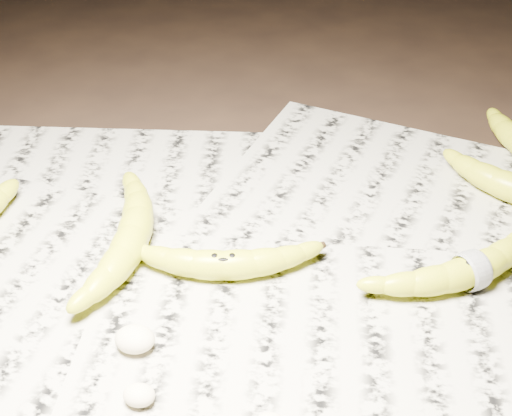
# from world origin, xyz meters

# --- Properties ---
(ground) EXTENTS (3.00, 3.00, 0.00)m
(ground) POSITION_xyz_m (0.00, 0.00, 0.00)
(ground) COLOR black
(ground) RESTS_ON ground
(newspaper_patch) EXTENTS (0.90, 0.70, 0.01)m
(newspaper_patch) POSITION_xyz_m (-0.01, -0.01, 0.00)
(newspaper_patch) COLOR #A8A490
(newspaper_patch) RESTS_ON ground
(banana_left_b) EXTENTS (0.08, 0.20, 0.04)m
(banana_left_b) POSITION_xyz_m (-0.15, 0.01, 0.03)
(banana_left_b) COLOR yellow
(banana_left_b) RESTS_ON newspaper_patch
(banana_center) EXTENTS (0.18, 0.08, 0.03)m
(banana_center) POSITION_xyz_m (-0.05, -0.01, 0.02)
(banana_center) COLOR yellow
(banana_center) RESTS_ON newspaper_patch
(banana_taped) EXTENTS (0.19, 0.16, 0.03)m
(banana_taped) POSITION_xyz_m (0.20, 0.02, 0.02)
(banana_taped) COLOR yellow
(banana_taped) RESTS_ON newspaper_patch
(measuring_tape) EXTENTS (0.03, 0.04, 0.04)m
(measuring_tape) POSITION_xyz_m (0.20, 0.02, 0.02)
(measuring_tape) COLOR white
(measuring_tape) RESTS_ON newspaper_patch
(flesh_chunk_a) EXTENTS (0.04, 0.03, 0.02)m
(flesh_chunk_a) POSITION_xyz_m (-0.11, -0.12, 0.02)
(flesh_chunk_a) COLOR beige
(flesh_chunk_a) RESTS_ON newspaper_patch
(flesh_chunk_b) EXTENTS (0.03, 0.02, 0.02)m
(flesh_chunk_b) POSITION_xyz_m (-0.08, -0.18, 0.02)
(flesh_chunk_b) COLOR beige
(flesh_chunk_b) RESTS_ON newspaper_patch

